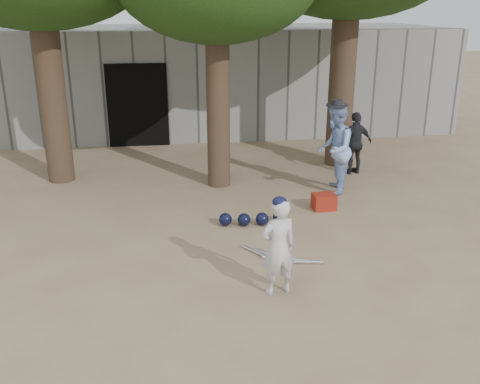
{
  "coord_description": "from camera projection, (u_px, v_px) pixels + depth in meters",
  "views": [
    {
      "loc": [
        -0.48,
        -6.63,
        3.68
      ],
      "look_at": [
        0.6,
        1.0,
        0.95
      ],
      "focal_mm": 40.0,
      "sensor_mm": 36.0,
      "label": 1
    }
  ],
  "objects": [
    {
      "name": "boy_player",
      "position": [
        278.0,
        247.0,
        6.98
      ],
      "size": [
        0.55,
        0.42,
        1.33
      ],
      "primitive_type": "imported",
      "rotation": [
        0.0,
        0.0,
        3.37
      ],
      "color": "silver",
      "rests_on": "ground"
    },
    {
      "name": "ground",
      "position": [
        208.0,
        281.0,
        7.48
      ],
      "size": [
        70.0,
        70.0,
        0.0
      ],
      "primitive_type": "plane",
      "color": "#937C5E",
      "rests_on": "ground"
    },
    {
      "name": "helmet_row",
      "position": [
        253.0,
        219.0,
        9.36
      ],
      "size": [
        1.19,
        0.3,
        0.23
      ],
      "color": "black",
      "rests_on": "ground"
    },
    {
      "name": "back_building",
      "position": [
        179.0,
        77.0,
        16.63
      ],
      "size": [
        16.0,
        5.24,
        3.0
      ],
      "color": "gray",
      "rests_on": "ground"
    },
    {
      "name": "spectator_dark",
      "position": [
        355.0,
        143.0,
        12.01
      ],
      "size": [
        0.88,
        0.53,
        1.41
      ],
      "primitive_type": "imported",
      "rotation": [
        0.0,
        0.0,
        3.38
      ],
      "color": "black",
      "rests_on": "ground"
    },
    {
      "name": "red_bag",
      "position": [
        324.0,
        202.0,
        10.06
      ],
      "size": [
        0.43,
        0.34,
        0.3
      ],
      "primitive_type": "cube",
      "rotation": [
        0.0,
        0.0,
        0.05
      ],
      "color": "maroon",
      "rests_on": "ground"
    },
    {
      "name": "spectator_blue",
      "position": [
        335.0,
        149.0,
        10.68
      ],
      "size": [
        0.98,
        1.09,
        1.84
      ],
      "primitive_type": "imported",
      "rotation": [
        0.0,
        0.0,
        4.33
      ],
      "color": "#8DA7DB",
      "rests_on": "ground"
    },
    {
      "name": "bat_pile",
      "position": [
        279.0,
        258.0,
        8.12
      ],
      "size": [
        1.13,
        0.76,
        0.06
      ],
      "color": "#BCBCC3",
      "rests_on": "ground"
    }
  ]
}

